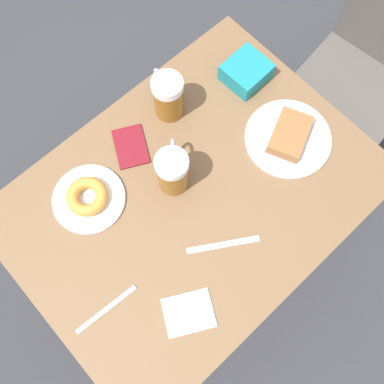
# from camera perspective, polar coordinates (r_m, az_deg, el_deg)

# --- Properties ---
(ground_plane) EXTENTS (8.00, 8.00, 0.00)m
(ground_plane) POSITION_cam_1_polar(r_m,az_deg,el_deg) (1.87, 0.00, -7.18)
(ground_plane) COLOR #333338
(table) EXTENTS (0.74, 1.00, 0.71)m
(table) POSITION_cam_1_polar(r_m,az_deg,el_deg) (1.25, 0.00, -1.23)
(table) COLOR brown
(table) RESTS_ON ground_plane
(chair) EXTENTS (0.45, 0.45, 0.86)m
(chair) POSITION_cam_1_polar(r_m,az_deg,el_deg) (1.74, 22.84, 15.67)
(chair) COLOR #514C47
(chair) RESTS_ON ground_plane
(plate_with_cake) EXTENTS (0.25, 0.25, 0.05)m
(plate_with_cake) POSITION_cam_1_polar(r_m,az_deg,el_deg) (1.27, 12.77, 7.19)
(plate_with_cake) COLOR silver
(plate_with_cake) RESTS_ON table
(plate_with_donut) EXTENTS (0.20, 0.20, 0.04)m
(plate_with_donut) POSITION_cam_1_polar(r_m,az_deg,el_deg) (1.20, -13.70, -0.74)
(plate_with_donut) COLOR silver
(plate_with_donut) RESTS_ON table
(beer_mug_left) EXTENTS (0.14, 0.09, 0.15)m
(beer_mug_left) POSITION_cam_1_polar(r_m,az_deg,el_deg) (1.23, -3.25, 12.65)
(beer_mug_left) COLOR #8C5619
(beer_mug_left) RESTS_ON table
(beer_mug_center) EXTENTS (0.12, 0.11, 0.15)m
(beer_mug_center) POSITION_cam_1_polar(r_m,az_deg,el_deg) (1.13, -2.60, 2.85)
(beer_mug_center) COLOR #8C5619
(beer_mug_center) RESTS_ON table
(napkin_folded) EXTENTS (0.15, 0.16, 0.00)m
(napkin_folded) POSITION_cam_1_polar(r_m,az_deg,el_deg) (1.12, -0.45, -15.81)
(napkin_folded) COLOR white
(napkin_folded) RESTS_ON table
(fork) EXTENTS (0.03, 0.18, 0.00)m
(fork) POSITION_cam_1_polar(r_m,az_deg,el_deg) (1.15, -11.33, -15.07)
(fork) COLOR silver
(fork) RESTS_ON table
(knife) EXTENTS (0.12, 0.18, 0.00)m
(knife) POSITION_cam_1_polar(r_m,az_deg,el_deg) (1.15, 4.19, -7.02)
(knife) COLOR silver
(knife) RESTS_ON table
(passport_near_edge) EXTENTS (0.15, 0.14, 0.01)m
(passport_near_edge) POSITION_cam_1_polar(r_m,az_deg,el_deg) (1.25, -8.18, 6.02)
(passport_near_edge) COLOR maroon
(passport_near_edge) RESTS_ON table
(blue_pouch) EXTENTS (0.12, 0.13, 0.06)m
(blue_pouch) POSITION_cam_1_polar(r_m,az_deg,el_deg) (1.34, 7.24, 15.59)
(blue_pouch) COLOR teal
(blue_pouch) RESTS_ON table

